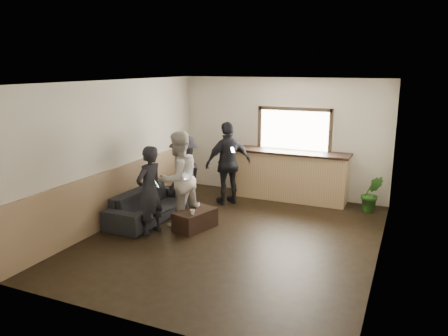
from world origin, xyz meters
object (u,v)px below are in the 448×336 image
at_px(potted_plant, 372,194).
at_px(bar_counter, 290,172).
at_px(cup_b, 192,212).
at_px(person_b, 178,179).
at_px(coffee_table, 195,220).
at_px(person_a, 149,191).
at_px(sofa, 150,205).
at_px(cup_a, 197,205).
at_px(person_c, 184,175).
at_px(person_d, 228,163).

bearing_deg(potted_plant, bar_counter, 173.83).
relative_size(cup_b, person_b, 0.05).
relative_size(coffee_table, person_a, 0.50).
bearing_deg(potted_plant, sofa, -150.74).
bearing_deg(potted_plant, cup_a, -143.94).
bearing_deg(bar_counter, potted_plant, -6.17).
relative_size(bar_counter, coffee_table, 3.26).
relative_size(bar_counter, person_b, 1.46).
xyz_separation_m(cup_a, person_c, (-0.59, 0.59, 0.42)).
height_order(person_a, person_c, same).
height_order(coffee_table, potted_plant, potted_plant).
xyz_separation_m(bar_counter, person_b, (-1.55, -2.50, 0.28)).
height_order(person_c, person_d, person_d).
distance_m(bar_counter, cup_a, 2.71).
relative_size(cup_b, potted_plant, 0.12).
distance_m(sofa, person_a, 0.96).
bearing_deg(cup_b, bar_counter, 69.13).
relative_size(sofa, person_a, 1.25).
bearing_deg(person_d, potted_plant, 143.35).
xyz_separation_m(cup_a, person_b, (-0.35, -0.08, 0.51)).
bearing_deg(cup_a, coffee_table, -72.09).
bearing_deg(cup_a, sofa, -176.00).
height_order(potted_plant, person_d, person_d).
xyz_separation_m(potted_plant, person_a, (-3.64, -2.95, 0.43)).
bearing_deg(bar_counter, coffee_table, -113.44).
height_order(bar_counter, coffee_table, bar_counter).
bearing_deg(potted_plant, person_c, -155.87).
relative_size(potted_plant, person_a, 0.48).
bearing_deg(person_a, person_b, 169.12).
relative_size(sofa, cup_b, 21.84).
bearing_deg(person_a, bar_counter, 160.01).
relative_size(cup_a, person_b, 0.06).
bearing_deg(person_c, sofa, -33.64).
bearing_deg(sofa, person_a, -144.26).
height_order(sofa, person_d, person_d).
distance_m(bar_counter, coffee_table, 2.88).
relative_size(cup_a, potted_plant, 0.14).
bearing_deg(coffee_table, bar_counter, 66.56).
distance_m(cup_b, person_a, 0.89).
height_order(coffee_table, cup_b, cup_b).
bearing_deg(person_d, cup_b, 43.91).
xyz_separation_m(cup_a, person_a, (-0.59, -0.73, 0.42)).
distance_m(person_b, person_c, 0.72).
relative_size(potted_plant, person_b, 0.44).
height_order(potted_plant, person_c, person_c).
distance_m(bar_counter, person_d, 1.50).
relative_size(sofa, person_b, 1.12).
bearing_deg(potted_plant, coffee_table, -141.03).
relative_size(cup_a, cup_b, 1.22).
bearing_deg(coffee_table, cup_b, -75.01).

